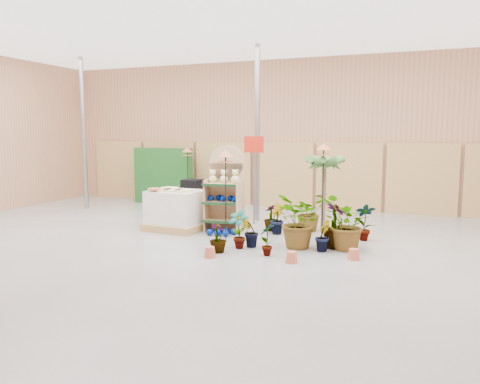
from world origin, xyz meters
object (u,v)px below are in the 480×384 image
at_px(pallet_stack, 176,210).
at_px(bird_table_front, 226,157).
at_px(display_shelf, 226,192).
at_px(potted_plant_2, 299,222).

distance_m(pallet_stack, bird_table_front, 2.21).
relative_size(display_shelf, pallet_stack, 1.43).
bearing_deg(bird_table_front, display_shelf, 113.15).
relative_size(bird_table_front, potted_plant_2, 1.80).
distance_m(pallet_stack, potted_plant_2, 3.25).
distance_m(display_shelf, bird_table_front, 1.42).
bearing_deg(bird_table_front, potted_plant_2, 0.74).
distance_m(display_shelf, pallet_stack, 1.27).
bearing_deg(pallet_stack, bird_table_front, -21.11).
relative_size(display_shelf, potted_plant_2, 1.87).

